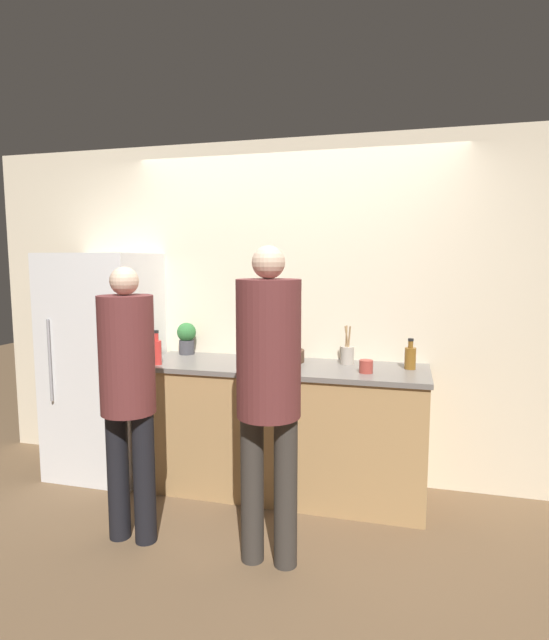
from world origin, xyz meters
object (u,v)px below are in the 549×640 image
(refrigerator, at_px, (105,364))
(person_left, at_px, (128,384))
(utensil_crock, at_px, (347,354))
(potted_plant, at_px, (187,337))
(cup_blue, at_px, (278,363))
(person_center, at_px, (269,378))
(fruit_bowl, at_px, (284,355))
(bottle_amber, at_px, (410,357))
(bottle_red, at_px, (157,351))
(cup_red, at_px, (366,366))

(refrigerator, relative_size, person_left, 1.05)
(utensil_crock, height_order, potted_plant, utensil_crock)
(person_left, xyz_separation_m, cup_blue, (0.74, 0.71, 0.02))
(person_left, height_order, person_center, person_center)
(refrigerator, bearing_deg, cup_blue, -5.93)
(fruit_bowl, xyz_separation_m, bottle_amber, (0.90, -0.03, 0.04))
(utensil_crock, xyz_separation_m, cup_blue, (-0.44, -0.30, -0.03))
(person_left, xyz_separation_m, bottle_red, (-0.16, 0.65, 0.07))
(bottle_red, xyz_separation_m, bottle_amber, (1.77, 0.31, -0.01))
(bottle_amber, bearing_deg, utensil_crock, 173.56)
(person_left, relative_size, person_center, 0.94)
(person_left, relative_size, utensil_crock, 5.89)
(utensil_crock, bearing_deg, cup_red, -58.16)
(bottle_red, distance_m, cup_red, 1.49)
(person_center, xyz_separation_m, cup_red, (0.46, 0.78, -0.07))
(bottle_red, relative_size, cup_red, 2.73)
(bottle_amber, bearing_deg, cup_red, -145.41)
(refrigerator, height_order, cup_red, refrigerator)
(person_center, distance_m, bottle_red, 1.22)
(fruit_bowl, relative_size, bottle_red, 1.19)
(utensil_crock, height_order, bottle_red, utensil_crock)
(utensil_crock, xyz_separation_m, cup_red, (0.15, -0.25, -0.03))
(bottle_red, relative_size, bottle_amber, 1.17)
(bottle_amber, distance_m, potted_plant, 1.74)
(bottle_red, height_order, cup_blue, bottle_red)
(fruit_bowl, relative_size, potted_plant, 1.17)
(bottle_red, distance_m, cup_blue, 0.89)
(refrigerator, distance_m, bottle_amber, 2.34)
(fruit_bowl, distance_m, utensil_crock, 0.46)
(refrigerator, height_order, person_left, refrigerator)
(person_center, height_order, bottle_amber, person_center)
(person_left, distance_m, fruit_bowl, 1.22)
(cup_red, relative_size, cup_blue, 1.04)
(potted_plant, bearing_deg, cup_red, -12.35)
(person_center, height_order, fruit_bowl, person_center)
(person_left, height_order, bottle_amber, person_left)
(person_center, distance_m, cup_blue, 0.74)
(person_center, relative_size, cup_blue, 20.10)
(cup_red, bearing_deg, potted_plant, 167.65)
(utensil_crock, height_order, bottle_amber, utensil_crock)
(fruit_bowl, bearing_deg, bottle_amber, -1.88)
(bottle_amber, xyz_separation_m, cup_red, (-0.29, -0.20, -0.04))
(person_center, bearing_deg, cup_blue, 100.20)
(cup_blue, bearing_deg, person_left, -136.18)
(cup_red, distance_m, cup_blue, 0.59)
(bottle_amber, relative_size, cup_red, 2.34)
(refrigerator, height_order, utensil_crock, refrigerator)
(utensil_crock, height_order, cup_red, utensil_crock)
(cup_blue, bearing_deg, refrigerator, 174.07)
(refrigerator, relative_size, person_center, 0.99)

